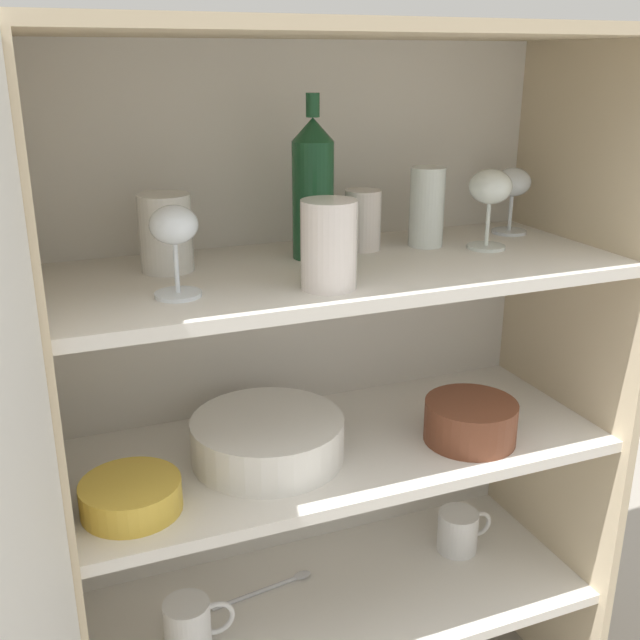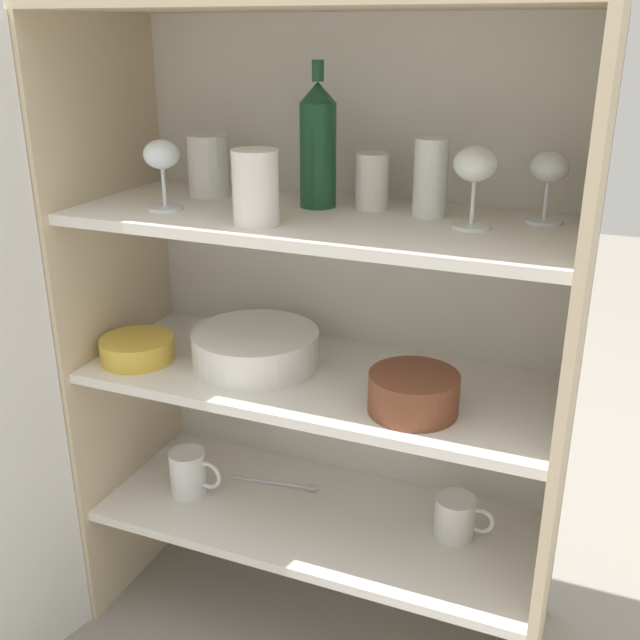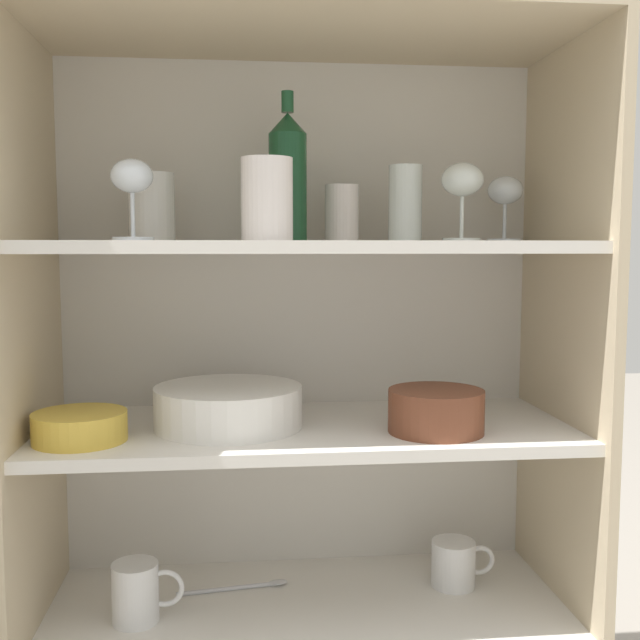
# 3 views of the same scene
# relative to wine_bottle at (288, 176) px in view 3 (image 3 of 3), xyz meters

# --- Properties ---
(cupboard_back_panel) EXTENTS (0.95, 0.02, 1.27)m
(cupboard_back_panel) POSITION_rel_wine_bottle_xyz_m (0.03, 0.13, -0.40)
(cupboard_back_panel) COLOR silver
(cupboard_back_panel) RESTS_ON ground_plane
(cupboard_side_left) EXTENTS (0.02, 0.41, 1.27)m
(cupboard_side_left) POSITION_rel_wine_bottle_xyz_m (-0.44, -0.06, -0.40)
(cupboard_side_left) COLOR #CCB793
(cupboard_side_left) RESTS_ON ground_plane
(cupboard_side_right) EXTENTS (0.02, 0.41, 1.27)m
(cupboard_side_right) POSITION_rel_wine_bottle_xyz_m (0.49, -0.06, -0.40)
(cupboard_side_right) COLOR #CCB793
(cupboard_side_right) RESTS_ON ground_plane
(cupboard_top_panel) EXTENTS (0.95, 0.41, 0.02)m
(cupboard_top_panel) POSITION_rel_wine_bottle_xyz_m (0.03, -0.06, 0.24)
(cupboard_top_panel) COLOR #CCB793
(cupboard_top_panel) RESTS_ON cupboard_side_left
(shelf_board_lower) EXTENTS (0.92, 0.37, 0.02)m
(shelf_board_lower) POSITION_rel_wine_bottle_xyz_m (0.03, -0.06, -0.77)
(shelf_board_lower) COLOR silver
(shelf_board_middle) EXTENTS (0.92, 0.37, 0.02)m
(shelf_board_middle) POSITION_rel_wine_bottle_xyz_m (0.03, -0.06, -0.45)
(shelf_board_middle) COLOR silver
(shelf_board_upper) EXTENTS (0.92, 0.37, 0.02)m
(shelf_board_upper) POSITION_rel_wine_bottle_xyz_m (0.03, -0.06, -0.13)
(shelf_board_upper) COLOR silver
(tumbler_glass_0) EXTENTS (0.08, 0.08, 0.12)m
(tumbler_glass_0) POSITION_rel_wine_bottle_xyz_m (-0.24, 0.01, -0.06)
(tumbler_glass_0) COLOR white
(tumbler_glass_0) RESTS_ON shelf_board_upper
(tumbler_glass_1) EXTENTS (0.06, 0.06, 0.10)m
(tumbler_glass_1) POSITION_rel_wine_bottle_xyz_m (0.10, 0.02, -0.06)
(tumbler_glass_1) COLOR silver
(tumbler_glass_1) RESTS_ON shelf_board_upper
(tumbler_glass_2) EXTENTS (0.06, 0.06, 0.14)m
(tumbler_glass_2) POSITION_rel_wine_bottle_xyz_m (0.21, 0.00, -0.05)
(tumbler_glass_2) COLOR white
(tumbler_glass_2) RESTS_ON shelf_board_upper
(tumbler_glass_3) EXTENTS (0.08, 0.08, 0.13)m
(tumbler_glass_3) POSITION_rel_wine_bottle_xyz_m (-0.04, -0.17, -0.05)
(tumbler_glass_3) COLOR silver
(tumbler_glass_3) RESTS_ON shelf_board_upper
(wine_glass_0) EXTENTS (0.07, 0.07, 0.12)m
(wine_glass_0) POSITION_rel_wine_bottle_xyz_m (0.41, 0.03, -0.03)
(wine_glass_0) COLOR white
(wine_glass_0) RESTS_ON shelf_board_upper
(wine_glass_1) EXTENTS (0.07, 0.07, 0.13)m
(wine_glass_1) POSITION_rel_wine_bottle_xyz_m (-0.25, -0.13, -0.02)
(wine_glass_1) COLOR white
(wine_glass_1) RESTS_ON shelf_board_upper
(wine_glass_2) EXTENTS (0.07, 0.07, 0.14)m
(wine_glass_2) POSITION_rel_wine_bottle_xyz_m (0.30, -0.05, -0.02)
(wine_glass_2) COLOR white
(wine_glass_2) RESTS_ON shelf_board_upper
(wine_bottle) EXTENTS (0.07, 0.07, 0.26)m
(wine_bottle) POSITION_rel_wine_bottle_xyz_m (0.00, 0.00, 0.00)
(wine_bottle) COLOR #194728
(wine_bottle) RESTS_ON shelf_board_upper
(plate_stack_white) EXTENTS (0.26, 0.26, 0.07)m
(plate_stack_white) POSITION_rel_wine_bottle_xyz_m (-0.11, -0.07, -0.40)
(plate_stack_white) COLOR white
(plate_stack_white) RESTS_ON shelf_board_middle
(mixing_bowl_large) EXTENTS (0.16, 0.16, 0.07)m
(mixing_bowl_large) POSITION_rel_wine_bottle_xyz_m (0.24, -0.14, -0.40)
(mixing_bowl_large) COLOR brown
(mixing_bowl_large) RESTS_ON shelf_board_middle
(serving_bowl_small) EXTENTS (0.15, 0.15, 0.05)m
(serving_bowl_small) POSITION_rel_wine_bottle_xyz_m (-0.34, -0.14, -0.41)
(serving_bowl_small) COLOR gold
(serving_bowl_small) RESTS_ON shelf_board_middle
(coffee_mug_primary) EXTENTS (0.12, 0.08, 0.10)m
(coffee_mug_primary) POSITION_rel_wine_bottle_xyz_m (-0.27, -0.10, -0.71)
(coffee_mug_primary) COLOR white
(coffee_mug_primary) RESTS_ON shelf_board_lower
(coffee_mug_extra_1) EXTENTS (0.12, 0.08, 0.09)m
(coffee_mug_extra_1) POSITION_rel_wine_bottle_xyz_m (0.31, -0.02, -0.72)
(coffee_mug_extra_1) COLOR white
(coffee_mug_extra_1) RESTS_ON shelf_board_lower
(serving_spoon) EXTENTS (0.21, 0.04, 0.01)m
(serving_spoon) POSITION_rel_wine_bottle_xyz_m (-0.09, 0.00, -0.76)
(serving_spoon) COLOR silver
(serving_spoon) RESTS_ON shelf_board_lower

